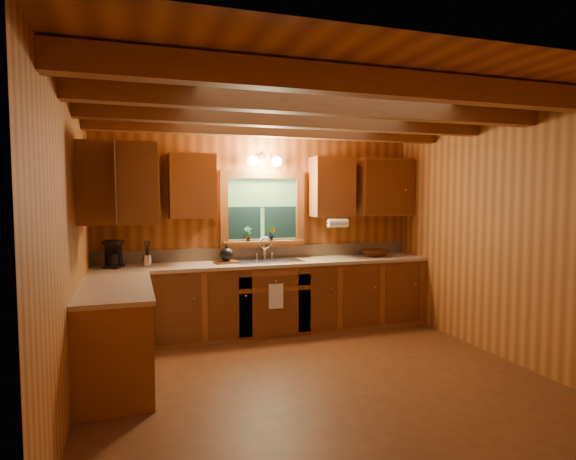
# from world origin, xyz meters

# --- Properties ---
(room) EXTENTS (4.20, 4.20, 4.20)m
(room) POSITION_xyz_m (0.00, 0.00, 1.30)
(room) COLOR #592F15
(room) RESTS_ON ground
(ceiling_beams) EXTENTS (4.20, 2.54, 0.18)m
(ceiling_beams) POSITION_xyz_m (0.00, 0.00, 2.49)
(ceiling_beams) COLOR brown
(ceiling_beams) RESTS_ON room
(base_cabinets) EXTENTS (4.20, 2.22, 0.86)m
(base_cabinets) POSITION_xyz_m (-0.49, 1.28, 0.43)
(base_cabinets) COLOR brown
(base_cabinets) RESTS_ON ground
(countertop) EXTENTS (4.20, 2.24, 0.04)m
(countertop) POSITION_xyz_m (-0.48, 1.29, 0.88)
(countertop) COLOR tan
(countertop) RESTS_ON base_cabinets
(backsplash) EXTENTS (4.20, 0.02, 0.16)m
(backsplash) POSITION_xyz_m (0.00, 1.89, 0.98)
(backsplash) COLOR tan
(backsplash) RESTS_ON room
(dishwasher_panel) EXTENTS (0.02, 0.60, 0.80)m
(dishwasher_panel) POSITION_xyz_m (-1.47, 0.68, 0.43)
(dishwasher_panel) COLOR white
(dishwasher_panel) RESTS_ON base_cabinets
(upper_cabinets) EXTENTS (4.19, 1.77, 0.78)m
(upper_cabinets) POSITION_xyz_m (-0.56, 1.42, 1.84)
(upper_cabinets) COLOR brown
(upper_cabinets) RESTS_ON room
(window) EXTENTS (1.12, 0.08, 1.00)m
(window) POSITION_xyz_m (0.00, 1.87, 1.53)
(window) COLOR brown
(window) RESTS_ON room
(window_sill) EXTENTS (1.06, 0.14, 0.04)m
(window_sill) POSITION_xyz_m (0.00, 1.82, 1.12)
(window_sill) COLOR brown
(window_sill) RESTS_ON room
(wall_sconce) EXTENTS (0.45, 0.21, 0.17)m
(wall_sconce) POSITION_xyz_m (0.00, 1.75, 2.16)
(wall_sconce) COLOR black
(wall_sconce) RESTS_ON room
(paper_towel_roll) EXTENTS (0.27, 0.11, 0.11)m
(paper_towel_roll) POSITION_xyz_m (0.92, 1.53, 1.37)
(paper_towel_roll) COLOR white
(paper_towel_roll) RESTS_ON upper_cabinets
(dish_towel) EXTENTS (0.18, 0.01, 0.30)m
(dish_towel) POSITION_xyz_m (0.00, 1.26, 0.52)
(dish_towel) COLOR white
(dish_towel) RESTS_ON base_cabinets
(sink) EXTENTS (0.82, 0.48, 0.43)m
(sink) POSITION_xyz_m (0.00, 1.60, 0.86)
(sink) COLOR silver
(sink) RESTS_ON countertop
(coffee_maker) EXTENTS (0.18, 0.23, 0.31)m
(coffee_maker) POSITION_xyz_m (-1.83, 1.66, 1.05)
(coffee_maker) COLOR black
(coffee_maker) RESTS_ON countertop
(utensil_crock) EXTENTS (0.11, 0.11, 0.30)m
(utensil_crock) POSITION_xyz_m (-1.47, 1.65, 0.97)
(utensil_crock) COLOR silver
(utensil_crock) RESTS_ON countertop
(cutting_board) EXTENTS (0.30, 0.24, 0.02)m
(cutting_board) POSITION_xyz_m (-0.53, 1.60, 0.91)
(cutting_board) COLOR #5E3014
(cutting_board) RESTS_ON countertop
(teakettle) EXTENTS (0.16, 0.16, 0.21)m
(teakettle) POSITION_xyz_m (-0.53, 1.60, 1.01)
(teakettle) COLOR black
(teakettle) RESTS_ON cutting_board
(wicker_basket) EXTENTS (0.43, 0.43, 0.09)m
(wicker_basket) POSITION_xyz_m (1.51, 1.62, 0.95)
(wicker_basket) COLOR #48230C
(wicker_basket) RESTS_ON countertop
(potted_plant_left) EXTENTS (0.11, 0.09, 0.19)m
(potted_plant_left) POSITION_xyz_m (-0.21, 1.81, 1.24)
(potted_plant_left) COLOR #5E3014
(potted_plant_left) RESTS_ON window_sill
(potted_plant_right) EXTENTS (0.11, 0.10, 0.18)m
(potted_plant_right) POSITION_xyz_m (0.11, 1.81, 1.23)
(potted_plant_right) COLOR #5E3014
(potted_plant_right) RESTS_ON window_sill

